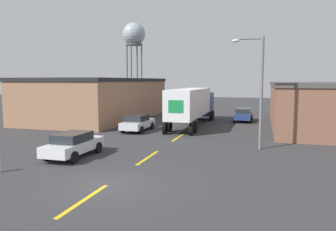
# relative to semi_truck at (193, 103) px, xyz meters

# --- Properties ---
(ground_plane) EXTENTS (160.00, 160.00, 0.00)m
(ground_plane) POSITION_rel_semi_truck_xyz_m (0.36, -20.52, -2.36)
(ground_plane) COLOR #333335
(road_centerline) EXTENTS (0.20, 18.79, 0.01)m
(road_centerline) POSITION_rel_semi_truck_xyz_m (0.36, -14.91, -2.35)
(road_centerline) COLOR gold
(road_centerline) RESTS_ON ground_plane
(warehouse_left) EXTENTS (10.84, 21.05, 5.02)m
(warehouse_left) POSITION_rel_semi_truck_xyz_m (-12.61, 3.47, 0.16)
(warehouse_left) COLOR #9E7051
(warehouse_left) RESTS_ON ground_plane
(semi_truck) EXTENTS (2.71, 14.03, 3.91)m
(semi_truck) POSITION_rel_semi_truck_xyz_m (0.00, 0.00, 0.00)
(semi_truck) COLOR navy
(semi_truck) RESTS_ON ground_plane
(parked_car_left_near) EXTENTS (2.05, 4.67, 1.53)m
(parked_car_left_near) POSITION_rel_semi_truck_xyz_m (-4.18, -15.96, -1.55)
(parked_car_left_near) COLOR silver
(parked_car_left_near) RESTS_ON ground_plane
(parked_car_right_far) EXTENTS (2.05, 4.67, 1.53)m
(parked_car_right_far) POSITION_rel_semi_truck_xyz_m (4.89, 5.25, -1.55)
(parked_car_right_far) COLOR navy
(parked_car_right_far) RESTS_ON ground_plane
(parked_car_left_far) EXTENTS (2.05, 4.67, 1.53)m
(parked_car_left_far) POSITION_rel_semi_truck_xyz_m (-4.18, -5.13, -1.55)
(parked_car_left_far) COLOR silver
(parked_car_left_far) RESTS_ON ground_plane
(water_tower) EXTENTS (5.15, 5.15, 17.84)m
(water_tower) POSITION_rel_semi_truck_xyz_m (-21.72, 37.28, 12.59)
(water_tower) COLOR #47474C
(water_tower) RESTS_ON ground_plane
(street_lamp) EXTENTS (2.18, 0.32, 7.71)m
(street_lamp) POSITION_rel_semi_truck_xyz_m (6.72, -10.30, 2.10)
(street_lamp) COLOR slate
(street_lamp) RESTS_ON ground_plane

